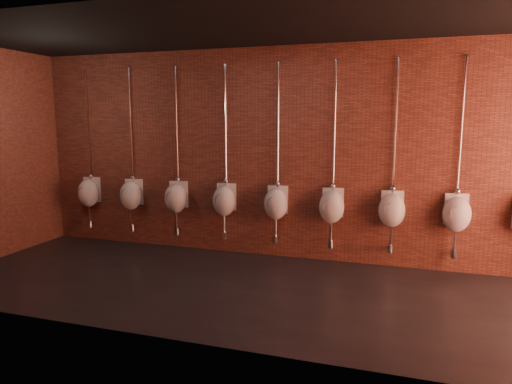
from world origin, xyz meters
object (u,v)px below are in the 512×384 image
at_px(urinal_6, 392,209).
at_px(urinal_0, 89,192).
at_px(urinal_2, 176,197).
at_px(urinal_7, 457,213).
at_px(urinal_1, 131,194).
at_px(urinal_4, 276,203).
at_px(urinal_3, 224,200).
at_px(urinal_5, 332,206).

bearing_deg(urinal_6, urinal_0, 180.00).
xyz_separation_m(urinal_2, urinal_7, (4.23, 0.00, 0.00)).
bearing_deg(urinal_1, urinal_6, 0.00).
bearing_deg(urinal_7, urinal_4, 180.00).
relative_size(urinal_4, urinal_6, 1.00).
xyz_separation_m(urinal_4, urinal_6, (1.69, 0.00, 0.00)).
bearing_deg(urinal_7, urinal_6, 180.00).
distance_m(urinal_2, urinal_6, 3.38).
distance_m(urinal_2, urinal_4, 1.69).
bearing_deg(urinal_0, urinal_6, 0.00).
bearing_deg(urinal_2, urinal_7, 0.00).
distance_m(urinal_2, urinal_7, 4.23).
bearing_deg(urinal_2, urinal_3, 0.00).
distance_m(urinal_0, urinal_6, 5.07).
bearing_deg(urinal_3, urinal_2, 180.00).
bearing_deg(urinal_0, urinal_3, 0.00).
relative_size(urinal_3, urinal_6, 1.00).
xyz_separation_m(urinal_5, urinal_6, (0.85, 0.00, 0.00)).
height_order(urinal_1, urinal_2, same).
xyz_separation_m(urinal_6, urinal_7, (0.85, 0.00, 0.00)).
distance_m(urinal_0, urinal_7, 5.92).
relative_size(urinal_0, urinal_2, 1.00).
height_order(urinal_1, urinal_5, same).
bearing_deg(urinal_4, urinal_5, 0.00).
bearing_deg(urinal_0, urinal_7, 0.00).
height_order(urinal_2, urinal_5, same).
distance_m(urinal_1, urinal_4, 2.54).
xyz_separation_m(urinal_3, urinal_4, (0.85, 0.00, 0.00)).
relative_size(urinal_5, urinal_7, 1.00).
distance_m(urinal_5, urinal_7, 1.69).
height_order(urinal_3, urinal_5, same).
relative_size(urinal_3, urinal_4, 1.00).
distance_m(urinal_1, urinal_6, 4.23).
height_order(urinal_3, urinal_6, same).
relative_size(urinal_4, urinal_5, 1.00).
bearing_deg(urinal_4, urinal_0, 180.00).
xyz_separation_m(urinal_0, urinal_6, (5.07, 0.00, 0.00)).
xyz_separation_m(urinal_0, urinal_4, (3.38, 0.00, 0.00)).
bearing_deg(urinal_0, urinal_1, 0.00).
distance_m(urinal_0, urinal_3, 2.54).
height_order(urinal_0, urinal_5, same).
bearing_deg(urinal_0, urinal_5, 0.00).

